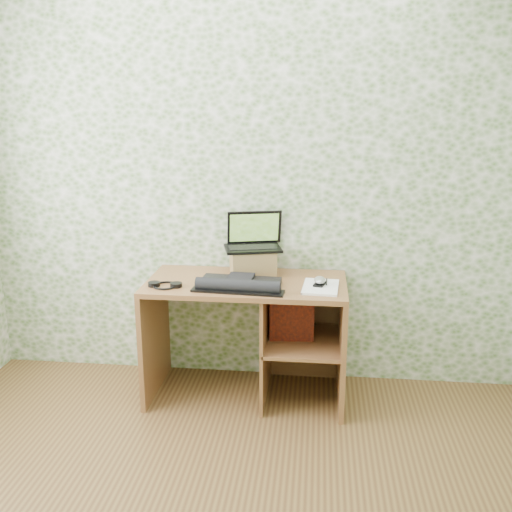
# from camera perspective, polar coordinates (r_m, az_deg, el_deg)

# --- Properties ---
(wall_back) EXTENTS (3.50, 0.00, 3.50)m
(wall_back) POSITION_cam_1_polar(r_m,az_deg,el_deg) (3.61, -0.40, 7.30)
(wall_back) COLOR silver
(wall_back) RESTS_ON ground
(desk) EXTENTS (1.20, 0.60, 0.75)m
(desk) POSITION_cam_1_polar(r_m,az_deg,el_deg) (3.54, 0.35, -6.59)
(desk) COLOR brown
(desk) RESTS_ON floor
(riser) EXTENTS (0.32, 0.28, 0.16)m
(riser) POSITION_cam_1_polar(r_m,az_deg,el_deg) (3.54, -0.33, -0.61)
(riser) COLOR olive
(riser) RESTS_ON desk
(laptop) EXTENTS (0.39, 0.32, 0.23)m
(laptop) POSITION_cam_1_polar(r_m,az_deg,el_deg) (3.55, -0.27, 1.64)
(laptop) COLOR black
(laptop) RESTS_ON riser
(keyboard) EXTENTS (0.54, 0.30, 0.07)m
(keyboard) POSITION_cam_1_polar(r_m,az_deg,el_deg) (3.30, -1.67, -2.80)
(keyboard) COLOR black
(keyboard) RESTS_ON desk
(headphones) EXTENTS (0.20, 0.15, 0.02)m
(headphones) POSITION_cam_1_polar(r_m,az_deg,el_deg) (3.38, -9.08, -2.89)
(headphones) COLOR black
(headphones) RESTS_ON desk
(notepad) EXTENTS (0.22, 0.30, 0.01)m
(notepad) POSITION_cam_1_polar(r_m,az_deg,el_deg) (3.33, 6.48, -3.10)
(notepad) COLOR white
(notepad) RESTS_ON desk
(mouse) EXTENTS (0.09, 0.12, 0.04)m
(mouse) POSITION_cam_1_polar(r_m,az_deg,el_deg) (3.34, 6.38, -2.59)
(mouse) COLOR #B8B8BA
(mouse) RESTS_ON notepad
(pen) EXTENTS (0.01, 0.12, 0.01)m
(pen) POSITION_cam_1_polar(r_m,az_deg,el_deg) (3.40, 7.06, -2.56)
(pen) COLOR black
(pen) RESTS_ON notepad
(red_box) EXTENTS (0.27, 0.11, 0.32)m
(red_box) POSITION_cam_1_polar(r_m,az_deg,el_deg) (3.48, 3.59, -5.84)
(red_box) COLOR maroon
(red_box) RESTS_ON desk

